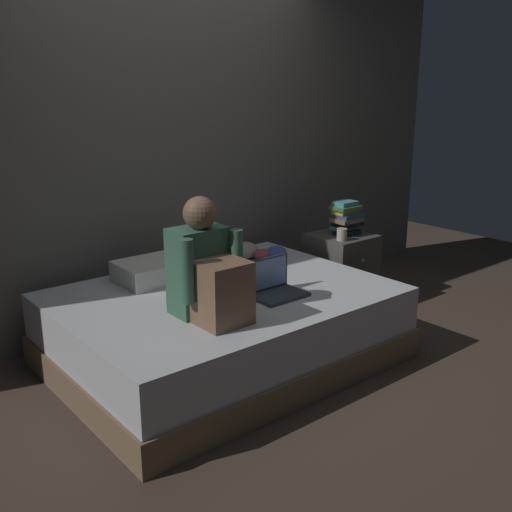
% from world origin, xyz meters
% --- Properties ---
extents(ground_plane, '(8.00, 8.00, 0.00)m').
position_xyz_m(ground_plane, '(0.00, 0.00, 0.00)').
color(ground_plane, '#47382D').
extents(wall_back, '(5.60, 0.10, 2.70)m').
position_xyz_m(wall_back, '(0.00, 1.20, 1.35)').
color(wall_back, '#605B56').
rests_on(wall_back, ground_plane).
extents(bed, '(2.00, 1.50, 0.46)m').
position_xyz_m(bed, '(-0.20, 0.30, 0.23)').
color(bed, '#7A6047').
rests_on(bed, ground_plane).
extents(nightstand, '(0.44, 0.46, 0.57)m').
position_xyz_m(nightstand, '(1.10, 0.52, 0.28)').
color(nightstand, '#474442').
rests_on(nightstand, ground_plane).
extents(person_sitting, '(0.39, 0.44, 0.66)m').
position_xyz_m(person_sitting, '(-0.51, 0.02, 0.71)').
color(person_sitting, '#38664C').
rests_on(person_sitting, bed).
extents(laptop, '(0.32, 0.23, 0.22)m').
position_xyz_m(laptop, '(-0.01, 0.04, 0.52)').
color(laptop, '#333842').
rests_on(laptop, bed).
extents(pillow, '(0.56, 0.36, 0.13)m').
position_xyz_m(pillow, '(-0.37, 0.75, 0.53)').
color(pillow, silver).
rests_on(pillow, bed).
extents(book_stack, '(0.24, 0.17, 0.26)m').
position_xyz_m(book_stack, '(1.13, 0.51, 0.70)').
color(book_stack, black).
rests_on(book_stack, nightstand).
extents(mug, '(0.08, 0.08, 0.09)m').
position_xyz_m(mug, '(0.97, 0.40, 0.61)').
color(mug, '#BCB2A3').
rests_on(mug, nightstand).
extents(clothes_pile, '(0.38, 0.31, 0.12)m').
position_xyz_m(clothes_pile, '(0.39, 0.72, 0.52)').
color(clothes_pile, '#3D4C8E').
rests_on(clothes_pile, bed).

